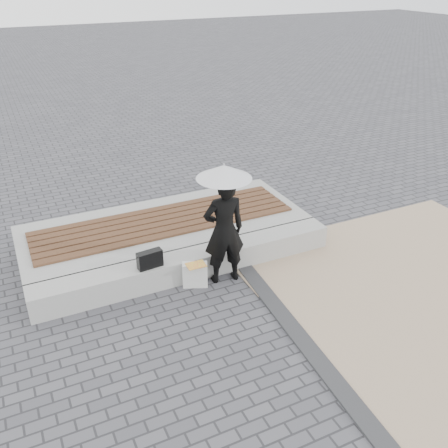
{
  "coord_description": "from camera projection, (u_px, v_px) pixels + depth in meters",
  "views": [
    {
      "loc": [
        -2.4,
        -4.69,
        4.49
      ],
      "look_at": [
        0.44,
        1.25,
        1.0
      ],
      "focal_mm": 39.61,
      "sensor_mm": 36.0,
      "label": 1
    }
  ],
  "objects": [
    {
      "name": "handbag",
      "position": [
        150.0,
        259.0,
        7.44
      ],
      "size": [
        0.4,
        0.17,
        0.27
      ],
      "primitive_type": "cube",
      "rotation": [
        0.0,
        0.0,
        0.1
      ],
      "color": "black",
      "rests_on": "seating_ledge"
    },
    {
      "name": "parasol",
      "position": [
        224.0,
        172.0,
        7.06
      ],
      "size": [
        0.82,
        0.82,
        1.04
      ],
      "rotation": [
        0.0,
        0.0,
        0.06
      ],
      "color": "#ABABB0",
      "rests_on": "ground"
    },
    {
      "name": "canvas_tote",
      "position": [
        195.0,
        275.0,
        7.67
      ],
      "size": [
        0.42,
        0.3,
        0.41
      ],
      "primitive_type": "cube",
      "rotation": [
        0.0,
        0.0,
        -0.4
      ],
      "color": "silver",
      "rests_on": "ground"
    },
    {
      "name": "terrazzo_zone",
      "position": [
        435.0,
        293.0,
        7.57
      ],
      "size": [
        5.0,
        5.0,
        0.02
      ],
      "primitive_type": "cube",
      "color": "tan",
      "rests_on": "ground"
    },
    {
      "name": "edging_band",
      "position": [
        301.0,
        339.0,
        6.64
      ],
      "size": [
        0.61,
        5.2,
        0.04
      ],
      "primitive_type": "cube",
      "rotation": [
        0.0,
        0.0,
        -0.07
      ],
      "color": "#303032",
      "rests_on": "ground"
    },
    {
      "name": "ground",
      "position": [
        235.0,
        333.0,
        6.76
      ],
      "size": [
        80.0,
        80.0,
        0.0
      ],
      "primitive_type": "plane",
      "color": "#4B4B50",
      "rests_on": "ground"
    },
    {
      "name": "seating_ledge",
      "position": [
        190.0,
        264.0,
        7.94
      ],
      "size": [
        5.0,
        0.45,
        0.4
      ],
      "primitive_type": "cube",
      "color": "#9F9E9A",
      "rests_on": "ground"
    },
    {
      "name": "timber_decking",
      "position": [
        165.0,
        221.0,
        8.8
      ],
      "size": [
        4.6,
        1.2,
        0.04
      ],
      "primitive_type": null,
      "color": "brown",
      "rests_on": "timber_platform"
    },
    {
      "name": "magazine",
      "position": [
        196.0,
        265.0,
        7.54
      ],
      "size": [
        0.3,
        0.22,
        0.01
      ],
      "primitive_type": "cube",
      "rotation": [
        0.0,
        0.0,
        -0.03
      ],
      "color": "#DA4A30",
      "rests_on": "canvas_tote"
    },
    {
      "name": "woman",
      "position": [
        224.0,
        230.0,
        7.51
      ],
      "size": [
        0.69,
        0.49,
        1.78
      ],
      "primitive_type": "imported",
      "rotation": [
        0.0,
        0.0,
        3.04
      ],
      "color": "black",
      "rests_on": "ground"
    },
    {
      "name": "timber_platform",
      "position": [
        165.0,
        232.0,
        8.9
      ],
      "size": [
        5.0,
        2.0,
        0.4
      ],
      "primitive_type": "cube",
      "color": "#9A9A96",
      "rests_on": "ground"
    }
  ]
}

